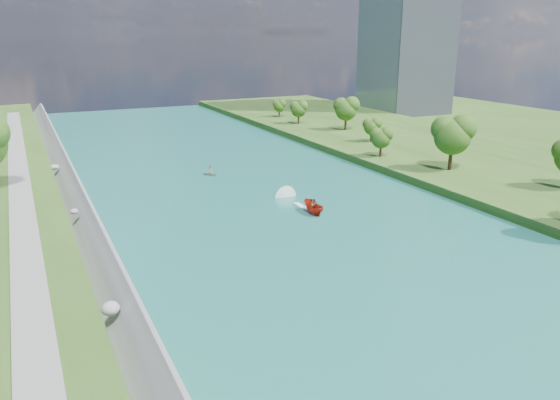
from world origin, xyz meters
TOP-DOWN VIEW (x-y plane):
  - ground at (0.00, 0.00)m, footprint 260.00×260.00m
  - river_water at (0.00, 20.00)m, footprint 55.00×240.00m
  - berm_east at (49.50, 20.00)m, footprint 44.00×240.00m
  - riprap_bank at (-25.83, 18.38)m, footprint 4.57×236.00m
  - riverside_path at (-32.50, 20.00)m, footprint 3.00×200.00m
  - office_tower at (82.50, 95.00)m, footprint 22.00×22.00m
  - trees_east at (37.86, 12.98)m, footprint 18.48×137.59m
  - motorboat at (5.04, 16.44)m, footprint 3.60×19.20m
  - raft at (-1.20, 42.61)m, footprint 3.09×3.17m

SIDE VIEW (x-z plane):
  - ground at x=0.00m, z-range 0.00..0.00m
  - river_water at x=0.00m, z-range 0.00..0.10m
  - raft at x=-1.20m, z-range -0.36..1.30m
  - berm_east at x=49.50m, z-range 0.00..1.50m
  - motorboat at x=5.04m, z-range -0.21..2.03m
  - riprap_bank at x=-25.83m, z-range -0.38..3.93m
  - riverside_path at x=-32.50m, z-range 3.50..3.60m
  - trees_east at x=37.86m, z-range 0.71..12.16m
  - office_tower at x=82.50m, z-range 0.00..60.00m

